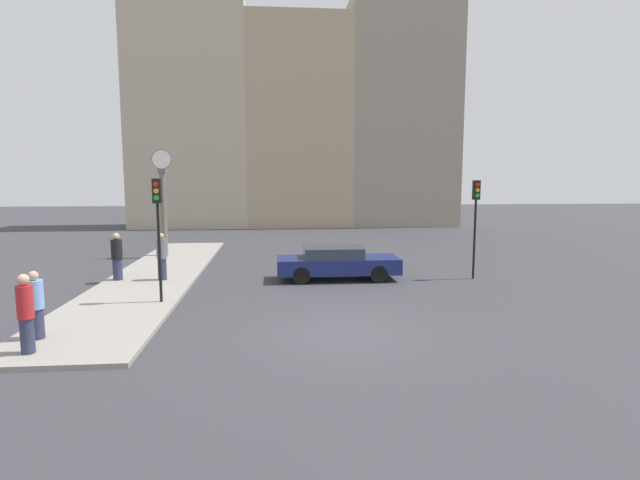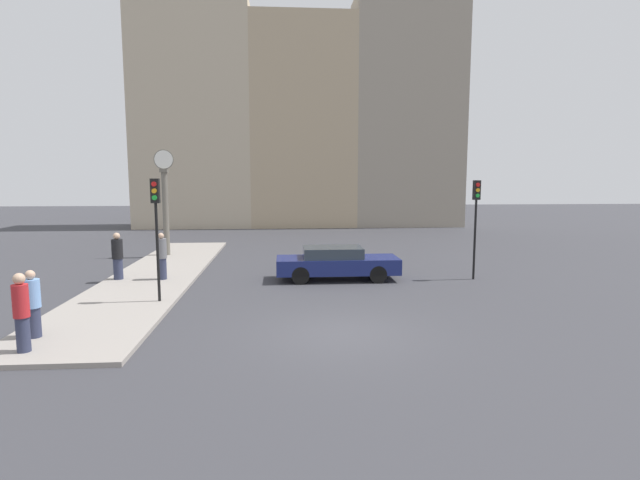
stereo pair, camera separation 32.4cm
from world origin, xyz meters
name	(u,v)px [view 1 (the left image)]	position (x,y,z in m)	size (l,w,h in m)	color
ground_plane	(345,333)	(0.00, 0.00, 0.00)	(120.00, 120.00, 0.00)	#38383D
sidewalk_corner	(156,276)	(-6.64, 7.85, 0.06)	(3.42, 19.70, 0.12)	gray
building_row	(298,118)	(0.11, 29.25, 8.83)	(26.44, 5.00, 18.43)	#B7A88E
sedan_car	(337,263)	(0.63, 6.84, 0.69)	(4.80, 1.73, 1.31)	navy
traffic_light_near	(158,214)	(-5.41, 3.34, 2.90)	(0.26, 0.24, 3.88)	black
traffic_light_far	(476,209)	(6.09, 6.52, 2.80)	(0.26, 0.24, 3.92)	black
street_clock	(163,202)	(-7.36, 13.04, 2.79)	(0.97, 0.39, 5.28)	#666056
pedestrian_grey_jacket	(162,257)	(-6.13, 6.83, 1.02)	(0.38, 0.38, 1.80)	#2D334C
pedestrian_blue_stripe	(35,305)	(-7.61, -0.12, 0.95)	(0.40, 0.40, 1.68)	#2D334C
pedestrian_black_jacket	(117,257)	(-7.84, 6.96, 1.02)	(0.42, 0.42, 1.81)	#2D334C
pedestrian_red_top	(26,313)	(-7.33, -1.17, 1.04)	(0.35, 0.35, 1.81)	#2D334C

